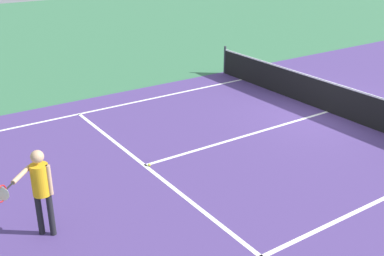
% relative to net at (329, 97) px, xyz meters
% --- Properties ---
extents(ground_plane, '(60.00, 60.00, 0.00)m').
position_rel_net_xyz_m(ground_plane, '(0.00, 0.00, -0.49)').
color(ground_plane, '#38724C').
extents(court_surface_inbounds, '(10.62, 24.40, 0.00)m').
position_rel_net_xyz_m(court_surface_inbounds, '(0.00, 0.00, -0.49)').
color(court_surface_inbounds, '#4C387A').
rests_on(court_surface_inbounds, ground_plane).
extents(line_sideline_left, '(0.10, 11.89, 0.01)m').
position_rel_net_xyz_m(line_sideline_left, '(-4.11, -5.95, -0.49)').
color(line_sideline_left, white).
rests_on(line_sideline_left, ground_plane).
extents(line_sideline_right, '(0.10, 11.89, 0.01)m').
position_rel_net_xyz_m(line_sideline_right, '(4.11, -5.95, -0.49)').
color(line_sideline_right, white).
rests_on(line_sideline_right, ground_plane).
extents(line_service_near, '(8.22, 0.10, 0.01)m').
position_rel_net_xyz_m(line_service_near, '(0.00, -6.40, -0.49)').
color(line_service_near, white).
rests_on(line_service_near, ground_plane).
extents(line_center_service, '(0.10, 6.40, 0.01)m').
position_rel_net_xyz_m(line_center_service, '(0.00, -3.20, -0.49)').
color(line_center_service, white).
rests_on(line_center_service, ground_plane).
extents(net, '(10.40, 0.09, 1.07)m').
position_rel_net_xyz_m(net, '(0.00, 0.00, 0.00)').
color(net, '#33383D').
rests_on(net, ground_plane).
extents(player_near, '(0.83, 1.02, 1.69)m').
position_rel_net_xyz_m(player_near, '(1.41, -9.21, 0.56)').
color(player_near, black).
rests_on(player_near, ground_plane).
extents(tennis_ball_mid_court, '(0.07, 0.07, 0.07)m').
position_rel_net_xyz_m(tennis_ball_mid_court, '(0.09, -6.32, -0.46)').
color(tennis_ball_mid_court, '#CCE033').
rests_on(tennis_ball_mid_court, ground_plane).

